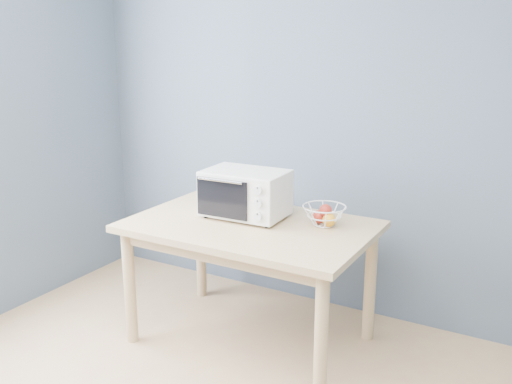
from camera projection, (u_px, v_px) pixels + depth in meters
The scene contains 4 objects.
room at pixel (99, 210), 1.69m from camera, with size 4.01×4.51×2.61m.
dining_table at pixel (250, 240), 3.34m from camera, with size 1.40×0.90×0.75m.
toaster_oven at pixel (242, 192), 3.40m from camera, with size 0.50×0.37×0.29m.
fruit_basket at pixel (325, 215), 3.26m from camera, with size 0.32×0.32×0.13m.
Camera 1 is at (1.21, -1.17, 1.79)m, focal length 40.00 mm.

